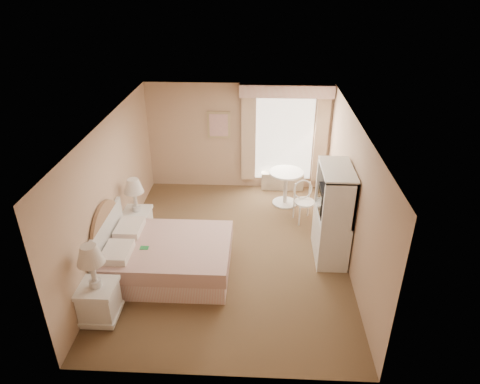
# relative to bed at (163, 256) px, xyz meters

# --- Properties ---
(room) EXTENTS (4.21, 5.51, 2.51)m
(room) POSITION_rel_bed_xyz_m (1.12, 0.66, 0.90)
(room) COLOR brown
(room) RESTS_ON ground
(window) EXTENTS (2.05, 0.22, 2.51)m
(window) POSITION_rel_bed_xyz_m (2.17, 3.32, 1.00)
(window) COLOR white
(window) RESTS_ON room
(framed_art) EXTENTS (0.52, 0.04, 0.62)m
(framed_art) POSITION_rel_bed_xyz_m (0.67, 3.38, 1.20)
(framed_art) COLOR tan
(framed_art) RESTS_ON room
(bed) EXTENTS (2.11, 1.62, 1.43)m
(bed) POSITION_rel_bed_xyz_m (0.00, 0.00, 0.00)
(bed) COLOR #D8958C
(bed) RESTS_ON room
(nightstand_near) EXTENTS (0.55, 0.55, 1.32)m
(nightstand_near) POSITION_rel_bed_xyz_m (-0.72, -1.15, 0.15)
(nightstand_near) COLOR white
(nightstand_near) RESTS_ON room
(nightstand_far) EXTENTS (0.52, 0.52, 1.25)m
(nightstand_far) POSITION_rel_bed_xyz_m (-0.72, 1.08, 0.13)
(nightstand_far) COLOR white
(nightstand_far) RESTS_ON room
(round_table) EXTENTS (0.75, 0.75, 0.79)m
(round_table) POSITION_rel_bed_xyz_m (2.21, 2.57, 0.18)
(round_table) COLOR silver
(round_table) RESTS_ON room
(cafe_chair) EXTENTS (0.53, 0.53, 0.87)m
(cafe_chair) POSITION_rel_bed_xyz_m (2.55, 1.91, 0.16)
(cafe_chair) COLOR silver
(cafe_chair) RESTS_ON room
(armoire) EXTENTS (0.53, 1.06, 1.76)m
(armoire) POSITION_rel_bed_xyz_m (2.93, 0.67, 0.39)
(armoire) COLOR white
(armoire) RESTS_ON room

